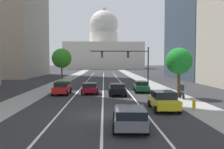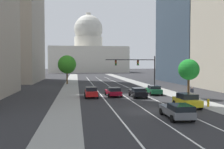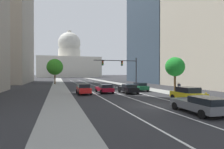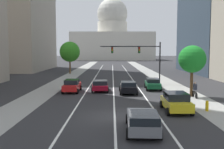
{
  "view_description": "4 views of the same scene",
  "coord_description": "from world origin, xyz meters",
  "px_view_note": "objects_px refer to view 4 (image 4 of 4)",
  "views": [
    {
      "loc": [
        0.13,
        -18.38,
        4.07
      ],
      "look_at": [
        1.14,
        12.22,
        2.44
      ],
      "focal_mm": 39.02,
      "sensor_mm": 36.0,
      "label": 1
    },
    {
      "loc": [
        -7.27,
        -25.17,
        4.91
      ],
      "look_at": [
        -0.25,
        24.23,
        2.85
      ],
      "focal_mm": 40.41,
      "sensor_mm": 36.0,
      "label": 2
    },
    {
      "loc": [
        -8.87,
        -15.14,
        3.19
      ],
      "look_at": [
        2.46,
        22.15,
        2.83
      ],
      "focal_mm": 28.92,
      "sensor_mm": 36.0,
      "label": 3
    },
    {
      "loc": [
        -0.2,
        -19.32,
        5.03
      ],
      "look_at": [
        -0.35,
        19.02,
        1.49
      ],
      "focal_mm": 41.18,
      "sensor_mm": 36.0,
      "label": 4
    }
  ],
  "objects_px": {
    "car_green": "(154,84)",
    "street_tree_near_right": "(193,59)",
    "car_gray": "(144,120)",
    "street_tree_mid_left": "(71,52)",
    "traffic_signal_mast": "(141,54)",
    "car_black": "(129,87)",
    "car_crimson": "(101,85)",
    "car_red": "(73,85)",
    "capitol_building": "(113,38)",
    "car_yellow": "(177,102)",
    "fire_hydrant": "(208,106)",
    "cyclist": "(196,90)"
  },
  "relations": [
    {
      "from": "capitol_building",
      "to": "car_gray",
      "type": "xyz_separation_m",
      "value": [
        1.69,
        -129.27,
        -11.29
      ]
    },
    {
      "from": "capitol_building",
      "to": "cyclist",
      "type": "relative_size",
      "value": 25.97
    },
    {
      "from": "car_yellow",
      "to": "street_tree_mid_left",
      "type": "relative_size",
      "value": 0.59
    },
    {
      "from": "capitol_building",
      "to": "car_red",
      "type": "xyz_separation_m",
      "value": [
        -5.11,
        -113.62,
        -11.23
      ]
    },
    {
      "from": "car_red",
      "to": "capitol_building",
      "type": "bearing_deg",
      "value": -2.39
    },
    {
      "from": "car_black",
      "to": "car_crimson",
      "type": "xyz_separation_m",
      "value": [
        -3.4,
        1.65,
        -0.03
      ]
    },
    {
      "from": "fire_hydrant",
      "to": "street_tree_near_right",
      "type": "height_order",
      "value": "street_tree_near_right"
    },
    {
      "from": "traffic_signal_mast",
      "to": "car_black",
      "type": "bearing_deg",
      "value": -104.94
    },
    {
      "from": "fire_hydrant",
      "to": "cyclist",
      "type": "distance_m",
      "value": 6.2
    },
    {
      "from": "car_crimson",
      "to": "car_yellow",
      "type": "relative_size",
      "value": 1.06
    },
    {
      "from": "car_crimson",
      "to": "car_green",
      "type": "xyz_separation_m",
      "value": [
        6.81,
        1.37,
        0.05
      ]
    },
    {
      "from": "car_red",
      "to": "fire_hydrant",
      "type": "distance_m",
      "value": 16.36
    },
    {
      "from": "car_black",
      "to": "cyclist",
      "type": "bearing_deg",
      "value": -113.3
    },
    {
      "from": "capitol_building",
      "to": "car_yellow",
      "type": "relative_size",
      "value": 10.76
    },
    {
      "from": "car_gray",
      "to": "street_tree_mid_left",
      "type": "xyz_separation_m",
      "value": [
        -11.2,
        41.2,
        4.08
      ]
    },
    {
      "from": "car_gray",
      "to": "car_crimson",
      "type": "bearing_deg",
      "value": 14.59
    },
    {
      "from": "car_crimson",
      "to": "street_tree_mid_left",
      "type": "bearing_deg",
      "value": 14.66
    },
    {
      "from": "car_black",
      "to": "traffic_signal_mast",
      "type": "height_order",
      "value": "traffic_signal_mast"
    },
    {
      "from": "street_tree_near_right",
      "to": "car_red",
      "type": "bearing_deg",
      "value": 166.78
    },
    {
      "from": "fire_hydrant",
      "to": "capitol_building",
      "type": "bearing_deg",
      "value": 93.58
    },
    {
      "from": "car_green",
      "to": "fire_hydrant",
      "type": "distance_m",
      "value": 12.4
    },
    {
      "from": "car_yellow",
      "to": "street_tree_mid_left",
      "type": "bearing_deg",
      "value": 22.6
    },
    {
      "from": "fire_hydrant",
      "to": "cyclist",
      "type": "bearing_deg",
      "value": 81.2
    },
    {
      "from": "cyclist",
      "to": "street_tree_mid_left",
      "type": "bearing_deg",
      "value": 31.31
    },
    {
      "from": "car_gray",
      "to": "car_red",
      "type": "height_order",
      "value": "car_red"
    },
    {
      "from": "car_gray",
      "to": "car_yellow",
      "type": "bearing_deg",
      "value": -29.36
    },
    {
      "from": "car_crimson",
      "to": "cyclist",
      "type": "height_order",
      "value": "cyclist"
    },
    {
      "from": "car_gray",
      "to": "cyclist",
      "type": "relative_size",
      "value": 2.8
    },
    {
      "from": "traffic_signal_mast",
      "to": "car_crimson",
      "type": "bearing_deg",
      "value": -128.27
    },
    {
      "from": "car_green",
      "to": "street_tree_near_right",
      "type": "bearing_deg",
      "value": -143.82
    },
    {
      "from": "cyclist",
      "to": "capitol_building",
      "type": "bearing_deg",
      "value": 3.91
    },
    {
      "from": "car_red",
      "to": "street_tree_mid_left",
      "type": "relative_size",
      "value": 0.61
    },
    {
      "from": "car_gray",
      "to": "fire_hydrant",
      "type": "bearing_deg",
      "value": -44.67
    },
    {
      "from": "car_crimson",
      "to": "fire_hydrant",
      "type": "distance_m",
      "value": 14.3
    },
    {
      "from": "car_black",
      "to": "car_green",
      "type": "xyz_separation_m",
      "value": [
        3.41,
        3.02,
        0.02
      ]
    },
    {
      "from": "car_black",
      "to": "car_crimson",
      "type": "bearing_deg",
      "value": 63.93
    },
    {
      "from": "fire_hydrant",
      "to": "traffic_signal_mast",
      "type": "bearing_deg",
      "value": 101.35
    },
    {
      "from": "car_gray",
      "to": "street_tree_mid_left",
      "type": "height_order",
      "value": "street_tree_mid_left"
    },
    {
      "from": "car_green",
      "to": "car_yellow",
      "type": "height_order",
      "value": "car_yellow"
    },
    {
      "from": "car_green",
      "to": "cyclist",
      "type": "xyz_separation_m",
      "value": [
        3.58,
        -6.0,
        0.08
      ]
    },
    {
      "from": "capitol_building",
      "to": "street_tree_near_right",
      "type": "bearing_deg",
      "value": -85.82
    },
    {
      "from": "car_gray",
      "to": "traffic_signal_mast",
      "type": "xyz_separation_m",
      "value": [
        2.42,
        23.64,
        3.79
      ]
    },
    {
      "from": "capitol_building",
      "to": "car_green",
      "type": "distance_m",
      "value": 112.29
    },
    {
      "from": "car_yellow",
      "to": "car_red",
      "type": "bearing_deg",
      "value": 45.39
    },
    {
      "from": "car_black",
      "to": "car_crimson",
      "type": "relative_size",
      "value": 1.0
    },
    {
      "from": "cyclist",
      "to": "street_tree_near_right",
      "type": "distance_m",
      "value": 3.36
    },
    {
      "from": "car_red",
      "to": "cyclist",
      "type": "distance_m",
      "value": 14.37
    },
    {
      "from": "fire_hydrant",
      "to": "street_tree_mid_left",
      "type": "bearing_deg",
      "value": 115.81
    },
    {
      "from": "car_crimson",
      "to": "car_red",
      "type": "xyz_separation_m",
      "value": [
        -3.42,
        -0.64,
        0.07
      ]
    },
    {
      "from": "car_black",
      "to": "fire_hydrant",
      "type": "bearing_deg",
      "value": -146.62
    }
  ]
}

